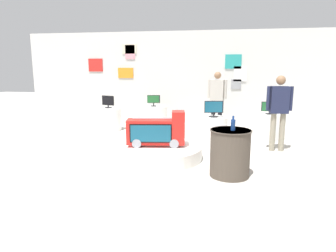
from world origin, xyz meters
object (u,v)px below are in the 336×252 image
object	(u,v)px
novelty_firetruck_tv	(157,132)
tv_on_far_right	(154,100)
shopper_browsing_near_truck	(279,107)
display_pedestal_right_rear	(213,130)
tv_on_right_rear	(214,108)
display_pedestal_center_rear	(109,119)
display_pedestal_far_right	(154,117)
tv_on_center_rear	(108,101)
shopper_browsing_rear	(217,97)
bottle_on_side_table	(233,125)
tv_on_left_rear	(270,107)
display_pedestal_left_rear	(268,127)
main_display_pedestal	(156,152)
side_table_round	(230,153)

from	to	relation	value
novelty_firetruck_tv	tv_on_far_right	bearing A→B (deg)	103.94
novelty_firetruck_tv	shopper_browsing_near_truck	size ratio (longest dim) A/B	0.72
display_pedestal_right_rear	tv_on_far_right	world-z (taller)	tv_on_far_right
novelty_firetruck_tv	tv_on_right_rear	bearing A→B (deg)	52.05
display_pedestal_center_rear	display_pedestal_far_right	size ratio (longest dim) A/B	0.89
tv_on_center_rear	shopper_browsing_rear	size ratio (longest dim) A/B	0.23
display_pedestal_center_rear	bottle_on_side_table	distance (m)	4.87
display_pedestal_center_rear	shopper_browsing_near_truck	distance (m)	4.81
tv_on_far_right	bottle_on_side_table	bearing A→B (deg)	-60.54
tv_on_center_rear	shopper_browsing_near_truck	world-z (taller)	shopper_browsing_near_truck
tv_on_left_rear	shopper_browsing_rear	world-z (taller)	shopper_browsing_rear
shopper_browsing_near_truck	display_pedestal_left_rear	bearing A→B (deg)	91.66
tv_on_center_rear	novelty_firetruck_tv	bearing A→B (deg)	-51.51
tv_on_left_rear	shopper_browsing_near_truck	world-z (taller)	shopper_browsing_near_truck
display_pedestal_far_right	bottle_on_side_table	xyz separation A→B (m)	(2.25, -3.98, 0.58)
main_display_pedestal	bottle_on_side_table	size ratio (longest dim) A/B	7.75
novelty_firetruck_tv	tv_on_left_rear	distance (m)	3.26
display_pedestal_center_rear	display_pedestal_right_rear	bearing A→B (deg)	-20.00
display_pedestal_left_rear	tv_on_right_rear	xyz separation A→B (m)	(-1.39, -0.71, 0.54)
tv_on_right_rear	side_table_round	distance (m)	2.26
display_pedestal_left_rear	shopper_browsing_rear	bearing A→B (deg)	146.88
tv_on_right_rear	tv_on_far_right	bearing A→B (deg)	136.99
main_display_pedestal	side_table_round	distance (m)	1.69
display_pedestal_left_rear	shopper_browsing_near_truck	xyz separation A→B (m)	(0.03, -1.08, 0.64)
display_pedestal_right_rear	shopper_browsing_rear	size ratio (longest dim) A/B	0.39
side_table_round	shopper_browsing_rear	xyz separation A→B (m)	(-0.30, 3.77, 0.60)
display_pedestal_far_right	shopper_browsing_near_truck	xyz separation A→B (m)	(3.29, -2.12, 0.64)
tv_on_left_rear	tv_on_far_right	size ratio (longest dim) A/B	1.08
side_table_round	shopper_browsing_rear	size ratio (longest dim) A/B	0.47
main_display_pedestal	tv_on_center_rear	world-z (taller)	tv_on_center_rear
display_pedestal_right_rear	display_pedestal_far_right	xyz separation A→B (m)	(-1.87, 1.75, 0.00)
tv_on_far_right	shopper_browsing_near_truck	distance (m)	3.91
main_display_pedestal	display_pedestal_right_rear	size ratio (longest dim) A/B	2.79
shopper_browsing_near_truck	shopper_browsing_rear	xyz separation A→B (m)	(-1.37, 1.95, 0.03)
main_display_pedestal	side_table_round	xyz separation A→B (m)	(1.46, -0.79, 0.28)
display_pedestal_right_rear	display_pedestal_far_right	size ratio (longest dim) A/B	0.82
tv_on_left_rear	tv_on_center_rear	world-z (taller)	tv_on_center_rear
tv_on_center_rear	display_pedestal_right_rear	world-z (taller)	tv_on_center_rear
main_display_pedestal	tv_on_right_rear	world-z (taller)	tv_on_right_rear
display_pedestal_left_rear	tv_on_right_rear	distance (m)	1.65
tv_on_right_rear	display_pedestal_far_right	xyz separation A→B (m)	(-1.87, 1.75, -0.54)
display_pedestal_far_right	shopper_browsing_near_truck	distance (m)	3.97
display_pedestal_right_rear	shopper_browsing_near_truck	world-z (taller)	shopper_browsing_near_truck
tv_on_far_right	side_table_round	xyz separation A→B (m)	(2.22, -3.93, -0.44)
main_display_pedestal	display_pedestal_far_right	size ratio (longest dim) A/B	2.28
novelty_firetruck_tv	display_pedestal_center_rear	bearing A→B (deg)	128.46
tv_on_far_right	display_pedestal_left_rear	bearing A→B (deg)	-17.68
bottle_on_side_table	shopper_browsing_rear	size ratio (longest dim) A/B	0.14
novelty_firetruck_tv	tv_on_right_rear	xyz separation A→B (m)	(1.09, 1.40, 0.31)
tv_on_far_right	shopper_browsing_rear	size ratio (longest dim) A/B	0.22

